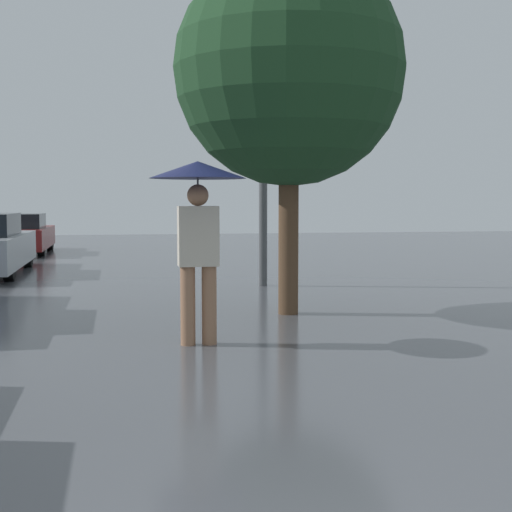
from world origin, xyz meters
name	(u,v)px	position (x,y,z in m)	size (l,w,h in m)	color
pedestrian	(198,204)	(0.27, 5.53, 1.46)	(1.00, 1.00, 1.89)	#9E7051
parked_car_farthest	(14,235)	(-3.39, 19.23, 0.53)	(1.90, 4.06, 1.12)	maroon
tree	(289,71)	(1.65, 7.30, 3.15)	(2.98, 2.98, 4.65)	brown
street_lamp	(263,126)	(1.95, 10.38, 2.76)	(0.25, 0.25, 5.06)	#515456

